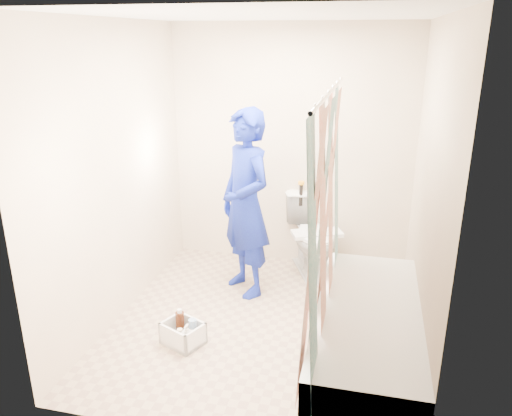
% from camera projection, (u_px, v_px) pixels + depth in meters
% --- Properties ---
extents(floor, '(2.60, 2.60, 0.00)m').
position_uv_depth(floor, '(261.00, 323.00, 4.15)').
color(floor, tan).
rests_on(floor, ground).
extents(ceiling, '(2.40, 2.60, 0.02)m').
position_uv_depth(ceiling, '(262.00, 15.00, 3.37)').
color(ceiling, white).
rests_on(ceiling, wall_back).
extents(wall_back, '(2.40, 0.02, 2.40)m').
position_uv_depth(wall_back, '(291.00, 149.00, 4.95)').
color(wall_back, beige).
rests_on(wall_back, ground).
extents(wall_front, '(2.40, 0.02, 2.40)m').
position_uv_depth(wall_front, '(206.00, 255.00, 2.56)').
color(wall_front, beige).
rests_on(wall_front, ground).
extents(wall_left, '(0.02, 2.60, 2.40)m').
position_uv_depth(wall_left, '(117.00, 175.00, 4.02)').
color(wall_left, beige).
rests_on(wall_left, ground).
extents(wall_right, '(0.02, 2.60, 2.40)m').
position_uv_depth(wall_right, '(428.00, 196.00, 3.50)').
color(wall_right, beige).
rests_on(wall_right, ground).
extents(bathtub, '(0.70, 1.75, 0.50)m').
position_uv_depth(bathtub, '(366.00, 338.00, 3.49)').
color(bathtub, white).
rests_on(bathtub, ground).
extents(curtain_rod, '(0.02, 1.90, 0.02)m').
position_uv_depth(curtain_rod, '(331.00, 91.00, 3.01)').
color(curtain_rod, silver).
rests_on(curtain_rod, wall_back).
extents(shower_curtain, '(0.06, 1.75, 1.80)m').
position_uv_depth(shower_curtain, '(324.00, 234.00, 3.31)').
color(shower_curtain, white).
rests_on(shower_curtain, curtain_rod).
extents(toilet, '(0.70, 0.88, 0.78)m').
position_uv_depth(toilet, '(313.00, 235.00, 4.95)').
color(toilet, silver).
rests_on(toilet, ground).
extents(tank_lid, '(0.52, 0.38, 0.04)m').
position_uv_depth(tank_lid, '(317.00, 233.00, 4.82)').
color(tank_lid, white).
rests_on(tank_lid, toilet).
extents(tank_internals, '(0.18, 0.10, 0.26)m').
position_uv_depth(tank_internals, '(305.00, 193.00, 5.02)').
color(tank_internals, black).
rests_on(tank_internals, toilet).
extents(plumber, '(0.73, 0.73, 1.70)m').
position_uv_depth(plumber, '(246.00, 204.00, 4.43)').
color(plumber, '#1128AA').
rests_on(plumber, ground).
extents(cleaning_caddy, '(0.37, 0.34, 0.23)m').
position_uv_depth(cleaning_caddy, '(184.00, 334.00, 3.85)').
color(cleaning_caddy, silver).
rests_on(cleaning_caddy, ground).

